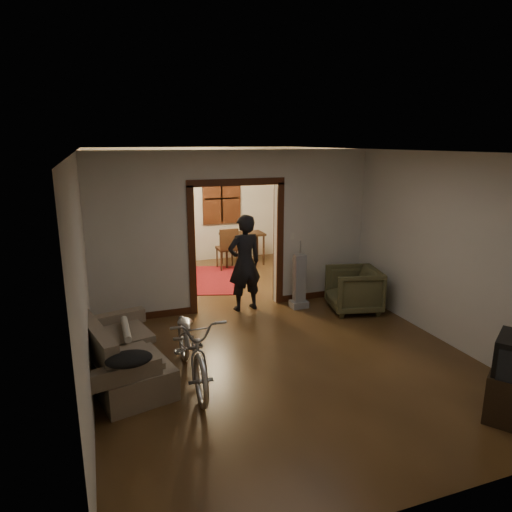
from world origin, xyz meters
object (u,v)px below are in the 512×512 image
desk (243,249)px  locker (145,235)px  bicycle (192,345)px  person (244,263)px  sofa (120,347)px  armchair (354,290)px

desk → locker: bearing=168.3°
bicycle → person: size_ratio=1.07×
sofa → desk: 5.69m
armchair → desk: bearing=-153.9°
armchair → person: 1.99m
sofa → person: person is taller
sofa → bicycle: (0.84, -0.37, 0.07)m
bicycle → locker: size_ratio=1.14×
person → sofa: bearing=30.2°
sofa → armchair: sofa is taller
locker → desk: (2.25, -0.38, -0.42)m
sofa → armchair: bearing=1.2°
person → armchair: bearing=149.5°
person → locker: size_ratio=1.07×
person → bicycle: bearing=48.5°
person → desk: bearing=-115.9°
person → locker: person is taller
sofa → bicycle: 0.92m
armchair → bicycle: bearing=-53.0°
desk → armchair: bearing=-78.6°
armchair → locker: 5.12m
sofa → locker: (0.91, 5.11, 0.39)m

